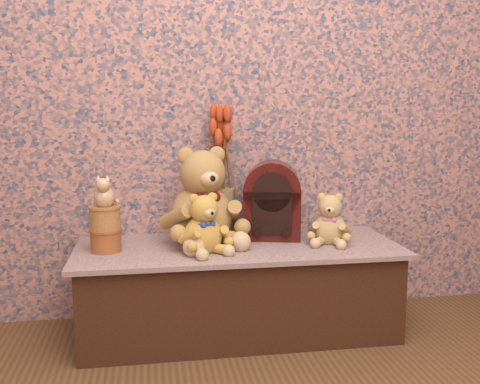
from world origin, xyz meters
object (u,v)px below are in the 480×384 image
at_px(teddy_large, 201,192).
at_px(teddy_medium, 203,220).
at_px(teddy_small, 330,216).
at_px(biscuit_tin_lower, 106,241).
at_px(cat_figurine, 104,190).
at_px(cathedral_radio, 272,200).
at_px(ceramic_vase, 221,212).

bearing_deg(teddy_large, teddy_medium, -108.09).
distance_m(teddy_medium, teddy_small, 0.56).
bearing_deg(teddy_medium, biscuit_tin_lower, 147.61).
distance_m(teddy_small, cat_figurine, 0.97).
height_order(cathedral_radio, biscuit_tin_lower, cathedral_radio).
xyz_separation_m(teddy_large, teddy_small, (0.55, -0.09, -0.11)).
height_order(teddy_medium, cat_figurine, cat_figurine).
xyz_separation_m(teddy_small, ceramic_vase, (-0.45, 0.23, -0.01)).
bearing_deg(biscuit_tin_lower, ceramic_vase, 22.93).
distance_m(cathedral_radio, cat_figurine, 0.74).
distance_m(biscuit_tin_lower, cat_figurine, 0.21).
relative_size(cathedral_radio, cat_figurine, 2.57).
distance_m(teddy_large, teddy_small, 0.57).
xyz_separation_m(teddy_small, cathedral_radio, (-0.23, 0.14, 0.06)).
distance_m(teddy_large, cathedral_radio, 0.33).
xyz_separation_m(teddy_large, teddy_medium, (-0.01, -0.15, -0.09)).
bearing_deg(ceramic_vase, teddy_small, -27.07).
bearing_deg(teddy_large, ceramic_vase, 37.51).
xyz_separation_m(teddy_large, cathedral_radio, (0.33, 0.05, -0.05)).
height_order(teddy_medium, biscuit_tin_lower, teddy_medium).
relative_size(teddy_large, teddy_small, 1.90).
bearing_deg(cat_figurine, cathedral_radio, 10.66).
bearing_deg(teddy_large, teddy_small, -24.65).
height_order(teddy_large, biscuit_tin_lower, teddy_large).
relative_size(teddy_medium, cathedral_radio, 0.75).
distance_m(teddy_large, cat_figurine, 0.41).
height_order(ceramic_vase, cat_figurine, cat_figurine).
bearing_deg(teddy_small, cathedral_radio, 170.08).
relative_size(ceramic_vase, biscuit_tin_lower, 1.72).
height_order(teddy_large, teddy_small, teddy_large).
height_order(teddy_small, cat_figurine, cat_figurine).
distance_m(teddy_medium, cat_figurine, 0.42).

